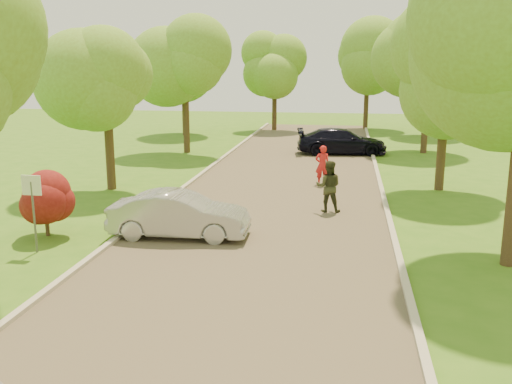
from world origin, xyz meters
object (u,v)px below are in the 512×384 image
Objects in this scene: person_striped at (322,165)px; person_olive at (328,187)px; silver_sedan at (179,215)px; dark_sedan at (342,141)px; street_sign at (32,197)px.

person_olive reaches higher than person_striped.
dark_sedan is at bearing -17.32° from silver_sedan.
dark_sedan is (8.10, 18.82, -0.83)m from street_sign.
street_sign is 0.43× the size of dark_sedan.
person_striped is (3.88, 8.23, 0.16)m from silver_sedan.
silver_sedan is (3.50, 2.01, -0.88)m from street_sign.
person_striped reaches higher than silver_sedan.
street_sign is 20.51m from dark_sedan.
person_striped is at bearing 54.21° from street_sign.
person_striped is (7.38, 10.24, -0.71)m from street_sign.
person_olive is (0.42, -4.57, 0.06)m from person_striped.
dark_sedan reaches higher than silver_sedan.
dark_sedan is 13.15m from person_olive.
street_sign is 12.65m from person_striped.
person_olive reaches higher than silver_sedan.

